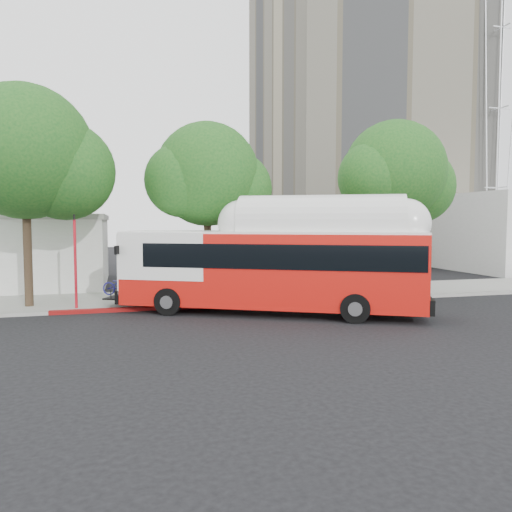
% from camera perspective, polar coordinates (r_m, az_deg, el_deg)
% --- Properties ---
extents(ground, '(120.00, 120.00, 0.00)m').
position_cam_1_polar(ground, '(19.09, 0.51, -7.67)').
color(ground, black).
rests_on(ground, ground).
extents(sidewalk, '(60.00, 5.00, 0.15)m').
position_cam_1_polar(sidewalk, '(25.30, -3.46, -4.61)').
color(sidewalk, gray).
rests_on(sidewalk, ground).
extents(curb_strip, '(60.00, 0.30, 0.15)m').
position_cam_1_polar(curb_strip, '(22.79, -2.14, -5.57)').
color(curb_strip, gray).
rests_on(curb_strip, ground).
extents(red_curb_segment, '(10.00, 0.32, 0.16)m').
position_cam_1_polar(red_curb_segment, '(22.32, -9.70, -5.81)').
color(red_curb_segment, maroon).
rests_on(red_curb_segment, ground).
extents(street_tree_left, '(6.67, 5.80, 9.74)m').
position_cam_1_polar(street_tree_left, '(23.98, -23.77, 10.23)').
color(street_tree_left, '#2D2116').
rests_on(street_tree_left, ground).
extents(street_tree_mid, '(5.75, 5.00, 8.62)m').
position_cam_1_polar(street_tree_mid, '(24.55, -4.68, 8.76)').
color(street_tree_mid, '#2D2116').
rests_on(street_tree_mid, ground).
extents(street_tree_right, '(6.21, 5.40, 9.18)m').
position_cam_1_polar(street_tree_right, '(28.01, 16.28, 8.74)').
color(street_tree_right, '#2D2116').
rests_on(street_tree_right, ground).
extents(apartment_tower, '(18.00, 18.00, 37.00)m').
position_cam_1_polar(apartment_tower, '(53.25, 11.76, 18.89)').
color(apartment_tower, gray).
rests_on(apartment_tower, ground).
extents(comms_tower, '(2.80, 2.80, 40.00)m').
position_cam_1_polar(comms_tower, '(50.19, 26.34, 22.35)').
color(comms_tower, silver).
rests_on(comms_tower, ground).
extents(transit_bus, '(12.92, 8.15, 3.95)m').
position_cam_1_polar(transit_bus, '(20.72, 1.89, -1.59)').
color(transit_bus, red).
rests_on(transit_bus, ground).
extents(signal_pole, '(0.12, 0.39, 4.16)m').
position_cam_1_polar(signal_pole, '(22.54, -19.95, -0.64)').
color(signal_pole, red).
rests_on(signal_pole, ground).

